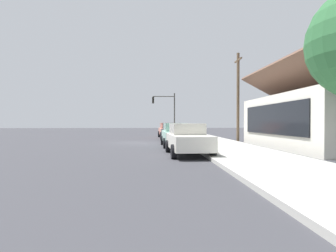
{
  "coord_description": "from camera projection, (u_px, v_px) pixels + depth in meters",
  "views": [
    {
      "loc": [
        22.64,
        1.1,
        1.65
      ],
      "look_at": [
        1.14,
        2.17,
        1.37
      ],
      "focal_mm": 30.1,
      "sensor_mm": 36.0,
      "label": 1
    }
  ],
  "objects": [
    {
      "name": "traffic_light_main",
      "position": [
        166.0,
        107.0,
        34.22
      ],
      "size": [
        0.37,
        2.79,
        5.2
      ],
      "color": "#383833",
      "rests_on": "ground"
    },
    {
      "name": "sidewalk_curb",
      "position": [
        209.0,
        142.0,
        22.86
      ],
      "size": [
        60.0,
        4.2,
        0.16
      ],
      "primitive_type": "cube",
      "color": "#B2AFA8",
      "rests_on": "ground"
    },
    {
      "name": "fire_hydrant_red",
      "position": [
        200.0,
        139.0,
        19.0
      ],
      "size": [
        0.22,
        0.22,
        0.71
      ],
      "color": "red",
      "rests_on": "sidewalk_curb"
    },
    {
      "name": "storefront_building",
      "position": [
        325.0,
        119.0,
        17.87
      ],
      "size": [
        11.54,
        7.28,
        5.35
      ],
      "color": "silver",
      "rests_on": "ground"
    },
    {
      "name": "ground_plane",
      "position": [
        140.0,
        143.0,
        22.58
      ],
      "size": [
        120.0,
        120.0,
        0.0
      ],
      "primitive_type": "plane",
      "color": "#38383D"
    },
    {
      "name": "car_ivory",
      "position": [
        188.0,
        139.0,
        14.24
      ],
      "size": [
        4.62,
        2.17,
        1.59
      ],
      "rotation": [
        0.0,
        0.0,
        0.05
      ],
      "color": "silver",
      "rests_on": "ground"
    },
    {
      "name": "car_charcoal",
      "position": [
        172.0,
        132.0,
        24.98
      ],
      "size": [
        4.59,
        2.04,
        1.59
      ],
      "rotation": [
        0.0,
        0.0,
        0.01
      ],
      "color": "#2D3035",
      "rests_on": "ground"
    },
    {
      "name": "car_seafoam",
      "position": [
        176.0,
        134.0,
        19.4
      ],
      "size": [
        4.8,
        2.02,
        1.59
      ],
      "rotation": [
        0.0,
        0.0,
        0.03
      ],
      "color": "#9ED1BC",
      "rests_on": "ground"
    },
    {
      "name": "car_coral",
      "position": [
        168.0,
        130.0,
        30.21
      ],
      "size": [
        4.72,
        2.17,
        1.59
      ],
      "rotation": [
        0.0,
        0.0,
        0.06
      ],
      "color": "#EA8C75",
      "rests_on": "ground"
    },
    {
      "name": "utility_pole_wooden",
      "position": [
        238.0,
        95.0,
        23.76
      ],
      "size": [
        1.8,
        0.24,
        7.5
      ],
      "color": "brown",
      "rests_on": "ground"
    }
  ]
}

